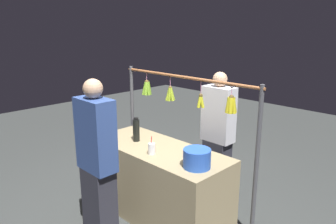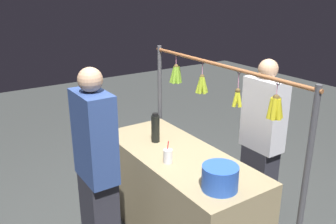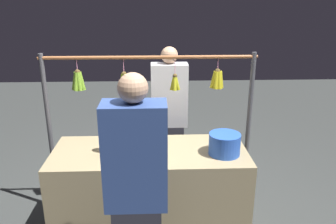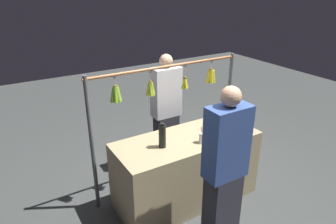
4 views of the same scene
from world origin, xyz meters
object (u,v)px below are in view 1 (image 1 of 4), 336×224
blue_bucket (197,158)px  customer_person (98,166)px  vendor_person (218,138)px  drink_cup (152,149)px  water_bottle (136,130)px

blue_bucket → customer_person: 0.95m
vendor_person → drink_cup: bearing=82.9°
water_bottle → drink_cup: 0.45m
drink_cup → vendor_person: vendor_person is taller
drink_cup → vendor_person: size_ratio=0.12×
blue_bucket → drink_cup: size_ratio=1.39×
drink_cup → customer_person: 0.58m
blue_bucket → customer_person: size_ratio=0.16×
drink_cup → vendor_person: (-0.12, -0.97, -0.10)m
drink_cup → water_bottle: bearing=-18.6°
water_bottle → drink_cup: size_ratio=1.48×
blue_bucket → customer_person: customer_person is taller
blue_bucket → drink_cup: 0.55m
blue_bucket → water_bottle: bearing=-3.5°
drink_cup → customer_person: bearing=74.2°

